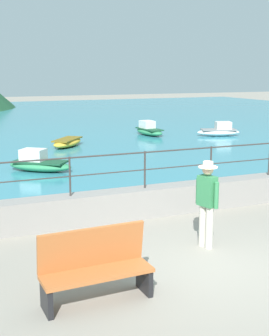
{
  "coord_description": "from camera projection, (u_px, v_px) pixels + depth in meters",
  "views": [
    {
      "loc": [
        -4.45,
        -6.67,
        3.45
      ],
      "look_at": [
        -0.06,
        3.7,
        1.1
      ],
      "focal_mm": 49.56,
      "sensor_mm": 36.0,
      "label": 1
    }
  ],
  "objects": [
    {
      "name": "bench_main",
      "position": [
        95.0,
        265.0,
        7.05
      ],
      "size": [
        1.72,
        0.61,
        1.13
      ],
      "color": "#B76633",
      "rests_on": "ground"
    },
    {
      "name": "railing",
      "position": [
        145.0,
        163.0,
        11.03
      ],
      "size": [
        18.44,
        0.04,
        0.9
      ],
      "color": "#383330",
      "rests_on": "promenade_wall"
    },
    {
      "name": "lake_water",
      "position": [
        9.0,
        123.0,
        31.7
      ],
      "size": [
        64.0,
        44.32,
        0.06
      ],
      "primitive_type": "cube",
      "color": "teal",
      "rests_on": "ground"
    },
    {
      "name": "promenade_wall",
      "position": [
        145.0,
        202.0,
        11.23
      ],
      "size": [
        20.0,
        0.56,
        0.7
      ],
      "primitive_type": "cube",
      "color": "gray",
      "rests_on": "ground"
    },
    {
      "name": "boat_0",
      "position": [
        219.0,
        131.0,
        24.89
      ],
      "size": [
        2.47,
        1.6,
        0.76
      ],
      "color": "white",
      "rests_on": "lake_water"
    },
    {
      "name": "boat_3",
      "position": [
        149.0,
        130.0,
        25.22
      ],
      "size": [
        1.09,
        2.37,
        0.76
      ],
      "color": "#338C59",
      "rests_on": "lake_water"
    },
    {
      "name": "boat_1",
      "position": [
        67.0,
        142.0,
        21.36
      ],
      "size": [
        2.14,
        2.36,
        0.36
      ],
      "color": "gold",
      "rests_on": "lake_water"
    },
    {
      "name": "person_walking",
      "position": [
        207.0,
        200.0,
        9.09
      ],
      "size": [
        0.38,
        0.55,
        1.75
      ],
      "color": "beige",
      "rests_on": "ground"
    },
    {
      "name": "ground_plane",
      "position": [
        217.0,
        265.0,
        8.42
      ],
      "size": [
        120.0,
        120.0,
        0.0
      ],
      "primitive_type": "plane",
      "color": "gray"
    },
    {
      "name": "boat_2",
      "position": [
        39.0,
        163.0,
        16.07
      ],
      "size": [
        2.36,
        2.13,
        0.76
      ],
      "color": "#338C59",
      "rests_on": "lake_water"
    }
  ]
}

